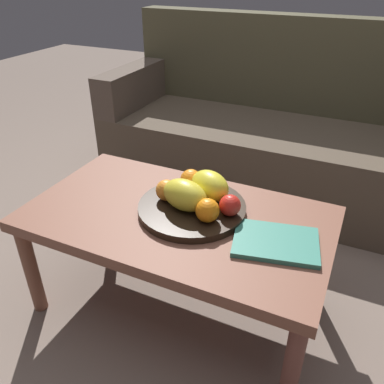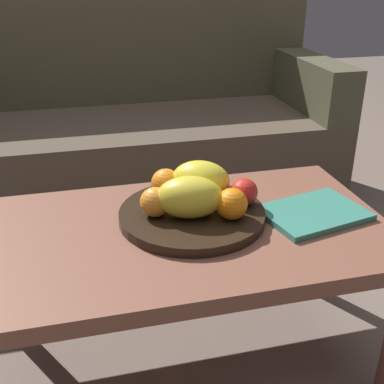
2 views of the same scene
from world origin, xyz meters
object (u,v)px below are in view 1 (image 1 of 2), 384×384
Objects in this scene: apple_front at (230,205)px; banana_bunch at (205,192)px; orange_right at (191,180)px; fruit_bowl at (192,208)px; couch at (265,135)px; orange_left at (166,190)px; melon_large_front at (210,186)px; orange_front at (207,210)px; coffee_table at (177,226)px; magazine at (276,242)px; melon_smaller_beside at (185,195)px.

apple_front reaches higher than banana_bunch.
fruit_bowl is at bearing -62.97° from orange_right.
couch is 23.32× the size of orange_left.
banana_bunch is at bearing -87.47° from couch.
melon_large_front is 0.13m from orange_front.
couch is 1.09m from orange_front.
apple_front is at bearing -32.82° from melon_large_front.
couch reaches higher than fruit_bowl.
magazine is (0.34, -0.02, 0.06)m from coffee_table.
melon_smaller_beside reaches higher than apple_front.
orange_front is at bearing -37.35° from fruit_bowl.
coffee_table is 6.66× the size of banana_bunch.
fruit_bowl is at bearing 45.04° from coffee_table.
magazine is (0.32, -0.03, -0.07)m from melon_smaller_beside.
couch is 1.05m from melon_smaller_beside.
apple_front is at bearing -27.28° from orange_right.
fruit_bowl is 4.98× the size of orange_left.
couch is 1.03m from apple_front.
couch is 24.28× the size of apple_front.
fruit_bowl is 2.42× the size of melon_large_front.
couch is 11.33× the size of melon_large_front.
orange_right is (-0.01, 0.13, 0.11)m from coffee_table.
melon_large_front is 2.06× the size of orange_left.
fruit_bowl is 0.12m from orange_right.
orange_front reaches higher than coffee_table.
fruit_bowl is 0.10m from melon_large_front.
melon_smaller_beside is at bearing -119.56° from melon_large_front.
coffee_table is 13.32× the size of orange_right.
coffee_table is at bearing -127.44° from melon_large_front.
coffee_table is 0.21m from apple_front.
orange_left is 0.11m from orange_right.
orange_right reaches higher than magazine.
couch is at bearing 90.33° from melon_smaller_beside.
orange_right is (-0.13, 0.15, 0.00)m from orange_front.
fruit_bowl is 4.76× the size of orange_right.
orange_front is 0.30× the size of magazine.
magazine is (0.26, -0.12, -0.07)m from melon_large_front.
apple_front is (0.13, -0.00, 0.05)m from fruit_bowl.
melon_smaller_beside is 0.08m from orange_left.
couch reaches higher than melon_large_front.
banana_bunch is (0.12, 0.06, -0.01)m from orange_left.
melon_smaller_beside is at bearing -74.07° from orange_right.
magazine is at bearing -10.65° from fruit_bowl.
fruit_bowl is at bearing -121.85° from melon_large_front.
melon_large_front is 0.30m from magazine.
melon_smaller_beside is 0.10m from orange_front.
banana_bunch is (0.04, -0.95, 0.16)m from couch.
apple_front is at bearing 1.13° from orange_left.
melon_smaller_beside is at bearing -114.24° from fruit_bowl.
apple_front reaches higher than magazine.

